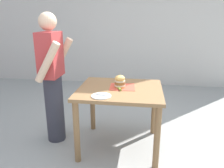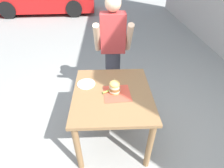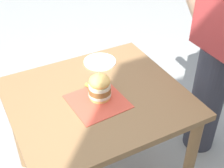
{
  "view_description": "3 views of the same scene",
  "coord_description": "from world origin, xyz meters",
  "px_view_note": "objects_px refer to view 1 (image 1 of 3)",
  "views": [
    {
      "loc": [
        -2.52,
        -0.27,
        1.62
      ],
      "look_at": [
        0.0,
        0.1,
        0.85
      ],
      "focal_mm": 35.0,
      "sensor_mm": 36.0,
      "label": 1
    },
    {
      "loc": [
        -0.07,
        -1.57,
        2.09
      ],
      "look_at": [
        0.0,
        0.1,
        0.85
      ],
      "focal_mm": 28.0,
      "sensor_mm": 36.0,
      "label": 2
    },
    {
      "loc": [
        1.31,
        -0.59,
        1.95
      ],
      "look_at": [
        0.0,
        0.1,
        0.85
      ],
      "focal_mm": 50.0,
      "sensor_mm": 36.0,
      "label": 3
    }
  ],
  "objects_px": {
    "sandwich": "(120,81)",
    "diner_across_table": "(52,78)",
    "side_plate_with_forks": "(101,96)",
    "patio_table": "(120,98)",
    "pickle_spear": "(119,89)"
  },
  "relations": [
    {
      "from": "patio_table",
      "to": "diner_across_table",
      "type": "xyz_separation_m",
      "value": [
        0.04,
        0.88,
        0.22
      ]
    },
    {
      "from": "sandwich",
      "to": "diner_across_table",
      "type": "relative_size",
      "value": 0.11
    },
    {
      "from": "patio_table",
      "to": "diner_across_table",
      "type": "distance_m",
      "value": 0.91
    },
    {
      "from": "pickle_spear",
      "to": "diner_across_table",
      "type": "height_order",
      "value": "diner_across_table"
    },
    {
      "from": "sandwich",
      "to": "diner_across_table",
      "type": "bearing_deg",
      "value": 88.84
    },
    {
      "from": "side_plate_with_forks",
      "to": "patio_table",
      "type": "bearing_deg",
      "value": -28.63
    },
    {
      "from": "pickle_spear",
      "to": "diner_across_table",
      "type": "bearing_deg",
      "value": 82.51
    },
    {
      "from": "side_plate_with_forks",
      "to": "sandwich",
      "type": "bearing_deg",
      "value": -25.89
    },
    {
      "from": "sandwich",
      "to": "diner_across_table",
      "type": "height_order",
      "value": "diner_across_table"
    },
    {
      "from": "patio_table",
      "to": "side_plate_with_forks",
      "type": "relative_size",
      "value": 4.62
    },
    {
      "from": "patio_table",
      "to": "diner_across_table",
      "type": "relative_size",
      "value": 0.6
    },
    {
      "from": "side_plate_with_forks",
      "to": "diner_across_table",
      "type": "relative_size",
      "value": 0.13
    },
    {
      "from": "pickle_spear",
      "to": "diner_across_table",
      "type": "distance_m",
      "value": 0.89
    },
    {
      "from": "diner_across_table",
      "to": "pickle_spear",
      "type": "bearing_deg",
      "value": -97.49
    },
    {
      "from": "sandwich",
      "to": "pickle_spear",
      "type": "height_order",
      "value": "sandwich"
    }
  ]
}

